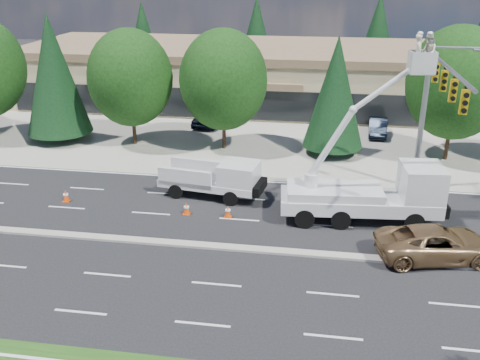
% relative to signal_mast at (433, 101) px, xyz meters
% --- Properties ---
extents(ground, '(140.00, 140.00, 0.00)m').
position_rel_signal_mast_xyz_m(ground, '(-10.03, -7.04, -6.06)').
color(ground, black).
rests_on(ground, ground).
extents(concrete_apron, '(140.00, 22.00, 0.01)m').
position_rel_signal_mast_xyz_m(concrete_apron, '(-10.03, 12.96, -6.05)').
color(concrete_apron, '#99968B').
rests_on(concrete_apron, ground).
extents(road_median, '(120.00, 0.55, 0.12)m').
position_rel_signal_mast_xyz_m(road_median, '(-10.03, -7.04, -6.00)').
color(road_median, '#99968B').
rests_on(road_median, ground).
extents(strip_mall, '(50.40, 15.40, 5.50)m').
position_rel_signal_mast_xyz_m(strip_mall, '(-10.03, 22.93, -3.23)').
color(strip_mall, tan).
rests_on(strip_mall, ground).
extents(tree_front_b, '(4.91, 4.91, 9.68)m').
position_rel_signal_mast_xyz_m(tree_front_b, '(-26.03, 7.96, -0.86)').
color(tree_front_b, '#332114').
rests_on(tree_front_b, ground).
extents(tree_front_c, '(6.28, 6.28, 8.71)m').
position_rel_signal_mast_xyz_m(tree_front_c, '(-20.03, 7.96, -0.96)').
color(tree_front_c, '#332114').
rests_on(tree_front_c, ground).
extents(tree_front_d, '(6.36, 6.36, 8.83)m').
position_rel_signal_mast_xyz_m(tree_front_d, '(-13.03, 7.96, -0.89)').
color(tree_front_d, '#332114').
rests_on(tree_front_d, ground).
extents(tree_front_e, '(4.31, 4.31, 8.49)m').
position_rel_signal_mast_xyz_m(tree_front_e, '(-5.03, 7.96, -1.50)').
color(tree_front_e, '#332114').
rests_on(tree_front_e, ground).
extents(tree_front_f, '(6.73, 6.73, 9.33)m').
position_rel_signal_mast_xyz_m(tree_front_f, '(2.97, 7.96, -0.59)').
color(tree_front_f, '#332114').
rests_on(tree_front_f, ground).
extents(tree_back_a, '(4.44, 4.44, 8.75)m').
position_rel_signal_mast_xyz_m(tree_back_a, '(-28.03, 34.96, -1.36)').
color(tree_back_a, '#332114').
rests_on(tree_back_a, ground).
extents(tree_back_b, '(4.78, 4.78, 9.43)m').
position_rel_signal_mast_xyz_m(tree_back_b, '(-14.03, 34.96, -1.00)').
color(tree_back_b, '#332114').
rests_on(tree_back_b, ground).
extents(tree_back_c, '(5.03, 5.03, 9.91)m').
position_rel_signal_mast_xyz_m(tree_back_c, '(-0.03, 34.96, -0.74)').
color(tree_back_c, '#332114').
rests_on(tree_back_c, ground).
extents(signal_mast, '(2.76, 10.16, 9.00)m').
position_rel_signal_mast_xyz_m(signal_mast, '(0.00, 0.00, 0.00)').
color(signal_mast, gray).
rests_on(signal_mast, ground).
extents(utility_pickup, '(6.12, 3.00, 2.25)m').
position_rel_signal_mast_xyz_m(utility_pickup, '(-11.87, -0.91, -5.13)').
color(utility_pickup, silver).
rests_on(utility_pickup, ground).
extents(bucket_truck, '(8.58, 3.30, 9.98)m').
position_rel_signal_mast_xyz_m(bucket_truck, '(-2.87, -2.78, -3.95)').
color(bucket_truck, silver).
rests_on(bucket_truck, ground).
extents(traffic_cone_a, '(0.40, 0.40, 0.70)m').
position_rel_signal_mast_xyz_m(traffic_cone_a, '(-20.44, -2.99, -5.72)').
color(traffic_cone_a, '#DE4207').
rests_on(traffic_cone_a, ground).
extents(traffic_cone_b, '(0.40, 0.40, 0.70)m').
position_rel_signal_mast_xyz_m(traffic_cone_b, '(-13.04, -3.59, -5.72)').
color(traffic_cone_b, '#DE4207').
rests_on(traffic_cone_b, ground).
extents(traffic_cone_c, '(0.40, 0.40, 0.70)m').
position_rel_signal_mast_xyz_m(traffic_cone_c, '(-10.69, -3.64, -5.72)').
color(traffic_cone_c, '#DE4207').
rests_on(traffic_cone_c, ground).
extents(minivan, '(6.01, 3.65, 1.56)m').
position_rel_signal_mast_xyz_m(minivan, '(-0.25, -6.44, -5.28)').
color(minivan, olive).
rests_on(minivan, ground).
extents(parked_car_west, '(2.61, 5.11, 1.67)m').
position_rel_signal_mast_xyz_m(parked_car_west, '(-15.40, 13.96, -5.22)').
color(parked_car_west, black).
rests_on(parked_car_west, ground).
extents(parked_car_east, '(1.70, 4.16, 1.34)m').
position_rel_signal_mast_xyz_m(parked_car_east, '(-1.35, 13.12, -5.39)').
color(parked_car_east, black).
rests_on(parked_car_east, ground).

